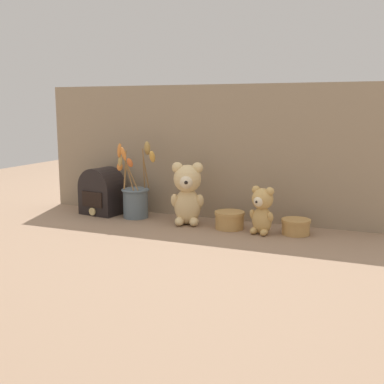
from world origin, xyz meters
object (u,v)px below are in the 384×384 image
object	(u,v)px
vintage_radio	(102,192)
decorative_tin_short	(296,227)
teddy_bear_large	(187,192)
decorative_tin_tall	(230,220)
flower_vase	(135,197)
teddy_bear_medium	(262,209)

from	to	relation	value
vintage_radio	decorative_tin_short	distance (m)	0.85
teddy_bear_large	decorative_tin_short	xyz separation A→B (m)	(0.43, 0.01, -0.10)
decorative_tin_tall	teddy_bear_large	bearing A→B (deg)	179.75
decorative_tin_short	flower_vase	bearing A→B (deg)	178.89
flower_vase	decorative_tin_short	distance (m)	0.68
teddy_bear_medium	teddy_bear_large	bearing A→B (deg)	174.49
teddy_bear_large	decorative_tin_tall	world-z (taller)	teddy_bear_large
flower_vase	decorative_tin_tall	xyz separation A→B (m)	(0.43, -0.03, -0.05)
decorative_tin_tall	decorative_tin_short	distance (m)	0.25
flower_vase	vintage_radio	bearing A→B (deg)	176.12
flower_vase	decorative_tin_short	size ratio (longest dim) A/B	3.02
flower_vase	decorative_tin_short	world-z (taller)	flower_vase
flower_vase	decorative_tin_short	xyz separation A→B (m)	(0.68, -0.01, -0.06)
vintage_radio	decorative_tin_short	xyz separation A→B (m)	(0.85, -0.02, -0.07)
teddy_bear_large	teddy_bear_medium	world-z (taller)	teddy_bear_large
teddy_bear_medium	flower_vase	bearing A→B (deg)	174.38
teddy_bear_medium	flower_vase	world-z (taller)	flower_vase
flower_vase	decorative_tin_tall	bearing A→B (deg)	-3.48
teddy_bear_large	teddy_bear_medium	xyz separation A→B (m)	(0.31, -0.03, -0.04)
flower_vase	vintage_radio	size ratio (longest dim) A/B	1.60
teddy_bear_medium	decorative_tin_tall	distance (m)	0.15
decorative_tin_tall	decorative_tin_short	world-z (taller)	decorative_tin_tall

